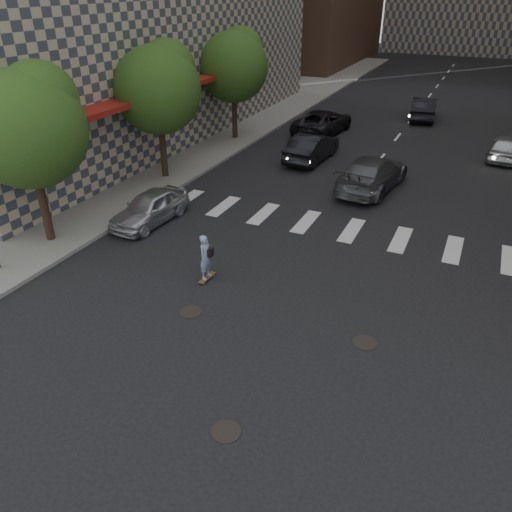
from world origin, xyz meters
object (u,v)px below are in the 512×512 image
Objects in this scene: tree_a at (30,124)px; skateboarder at (206,257)px; silver_sedan at (150,208)px; traffic_car_e at (423,108)px; tree_b at (160,86)px; traffic_car_d at (507,147)px; traffic_car_b at (372,173)px; traffic_car_c at (323,122)px; traffic_car_a at (312,147)px; tree_c at (235,63)px.

skateboarder is (6.95, -0.03, -3.76)m from tree_a.
traffic_car_e is (7.69, 23.46, 0.11)m from silver_sedan.
traffic_car_d is (15.95, 10.74, -3.94)m from tree_b.
silver_sedan is 10.90m from traffic_car_b.
traffic_car_c is at bearing 43.53° from traffic_car_e.
tree_a is at bearing 56.76° from traffic_car_d.
silver_sedan is at bearing 149.56° from skateboarder.
traffic_car_a reaches higher than traffic_car_c.
traffic_car_d is at bearing -150.53° from traffic_car_a.
traffic_car_a is 6.05m from traffic_car_c.
traffic_car_a is 5.10m from traffic_car_b.
traffic_car_c is at bearing -51.60° from traffic_car_b.
traffic_car_c is 8.73m from traffic_car_e.
skateboarder is at bearing -0.21° from tree_a.
traffic_car_c is 11.39m from traffic_car_d.
tree_a is 1.38× the size of traffic_car_e.
traffic_car_a is (5.89, -2.17, -3.87)m from tree_c.
tree_b reaches higher than traffic_car_a.
traffic_car_c reaches higher than silver_sedan.
traffic_car_e is at bearing 69.06° from tree_a.
traffic_car_d is (15.95, 2.74, -3.94)m from tree_c.
tree_c is at bearing 104.38° from silver_sedan.
traffic_car_a is 13.36m from traffic_car_e.
traffic_car_a is 1.13× the size of traffic_car_d.
tree_a is 5.57m from silver_sedan.
traffic_car_a is 0.85× the size of traffic_car_c.
traffic_car_a is at bearing 44.72° from tree_b.
tree_c reaches higher than skateboarder.
silver_sedan is at bearing 64.73° from traffic_car_e.
tree_b is at bearing 48.17° from traffic_car_a.
tree_a reaches higher than skateboarder.
traffic_car_a is 0.84× the size of traffic_car_b.
traffic_car_b is 15.64m from traffic_car_e.
tree_a is 3.90× the size of skateboarder.
tree_a is 8.00m from tree_b.
traffic_car_b is 10.42m from traffic_car_c.
tree_b is at bearing 41.12° from traffic_car_d.
tree_b is 1.38× the size of traffic_car_e.
silver_sedan is at bearing 52.78° from traffic_car_b.
traffic_car_c is at bearing -74.29° from traffic_car_a.
tree_c is 1.38× the size of traffic_car_e.
traffic_car_a is at bearing 64.32° from traffic_car_e.
traffic_car_d is (13.50, 15.70, 0.03)m from silver_sedan.
tree_b is at bearing 74.35° from traffic_car_c.
tree_b is at bearing -90.00° from tree_c.
skateboarder is (6.95, -8.03, -3.76)m from tree_b.
tree_c reaches higher than traffic_car_d.
traffic_car_d is at bearing 33.95° from tree_b.
tree_a reaches higher than traffic_car_e.
traffic_car_b is 9.85m from traffic_car_d.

